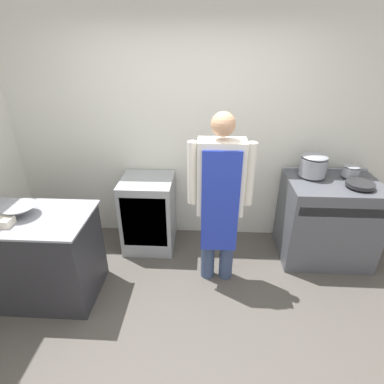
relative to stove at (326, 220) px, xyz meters
The scene contains 11 objects.
ground_plane 2.06m from the stove, 140.54° to the right, with size 14.00×14.00×0.00m, color #4C4742.
wall_back 1.83m from the stove, 164.63° to the left, with size 8.00×0.05×2.70m.
prep_counter 3.07m from the stove, 165.72° to the right, with size 1.20×0.67×0.88m.
stove is the anchor object (origin of this frame).
fridge_unit 2.02m from the stove, behind, with size 0.58×0.57×0.88m.
person_cook 1.40m from the stove, 160.22° to the right, with size 0.60×0.24×1.75m.
mixing_bowl 3.10m from the stove, 166.09° to the right, with size 0.29×0.29×0.10m.
plastic_tub 3.18m from the stove, 163.39° to the right, with size 0.12×0.12×0.06m.
stock_pot 0.66m from the stove, 150.10° to the left, with size 0.28×0.28×0.24m.
saute_pan 0.55m from the stove, 32.43° to the right, with size 0.27×0.27×0.04m.
sauce_pot 0.60m from the stove, 32.90° to the left, with size 0.18×0.18×0.13m.
Camera 1 is at (0.20, -1.64, 2.27)m, focal length 28.00 mm.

